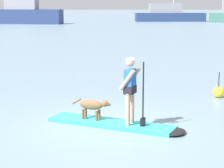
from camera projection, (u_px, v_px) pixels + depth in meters
ground_plane at (112, 125)px, 11.01m from camera, size 400.00×400.00×0.00m
paddleboard at (120, 125)px, 10.91m from camera, size 3.61×2.19×0.10m
person_paddler at (132, 86)px, 10.59m from camera, size 0.68×0.60×1.69m
dog at (94, 106)px, 11.14m from camera, size 1.06×0.55×0.56m
moored_boat_starboard at (27, 13)px, 65.25m from camera, size 10.98×4.35×4.93m
moored_boat_port at (170, 14)px, 73.90m from camera, size 12.12×3.40×11.37m
marker_buoy at (219, 92)px, 14.24m from camera, size 0.36×0.36×0.86m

